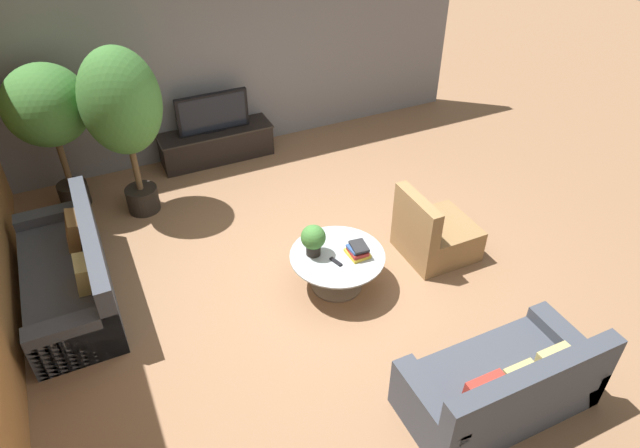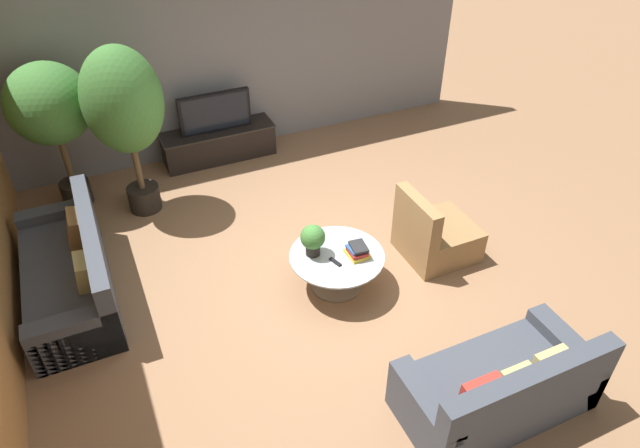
% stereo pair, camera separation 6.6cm
% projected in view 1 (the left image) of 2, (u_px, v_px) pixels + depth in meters
% --- Properties ---
extents(ground_plane, '(24.00, 24.00, 0.00)m').
position_uv_depth(ground_plane, '(326.00, 270.00, 6.54)').
color(ground_plane, '#8C6647').
extents(back_wall_stone, '(7.40, 0.12, 3.00)m').
position_uv_depth(back_wall_stone, '(226.00, 49.00, 7.98)').
color(back_wall_stone, slate).
rests_on(back_wall_stone, ground).
extents(media_console, '(1.65, 0.50, 0.47)m').
position_uv_depth(media_console, '(216.00, 144.00, 8.38)').
color(media_console, black).
rests_on(media_console, ground).
extents(television, '(1.03, 0.13, 0.56)m').
position_uv_depth(television, '(213.00, 113.00, 8.08)').
color(television, black).
rests_on(television, media_console).
extents(coffee_table, '(1.02, 1.02, 0.44)m').
position_uv_depth(coffee_table, '(337.00, 264.00, 6.15)').
color(coffee_table, '#756656').
rests_on(coffee_table, ground).
extents(couch_by_wall, '(0.84, 2.10, 0.84)m').
position_uv_depth(couch_by_wall, '(71.00, 276.00, 6.04)').
color(couch_by_wall, '#3D424C').
rests_on(couch_by_wall, ground).
extents(couch_near_entry, '(1.68, 0.84, 0.84)m').
position_uv_depth(couch_near_entry, '(502.00, 386.00, 4.92)').
color(couch_near_entry, '#3D424C').
rests_on(couch_near_entry, ground).
extents(armchair_wicker, '(0.80, 0.76, 0.86)m').
position_uv_depth(armchair_wicker, '(434.00, 235.00, 6.62)').
color(armchair_wicker, olive).
rests_on(armchair_wicker, ground).
extents(potted_palm_tall, '(1.01, 1.01, 1.92)m').
position_uv_depth(potted_palm_tall, '(48.00, 110.00, 6.75)').
color(potted_palm_tall, black).
rests_on(potted_palm_tall, ground).
extents(potted_palm_corner, '(0.94, 0.94, 2.18)m').
position_uv_depth(potted_palm_corner, '(122.00, 107.00, 6.60)').
color(potted_palm_corner, black).
rests_on(potted_palm_corner, ground).
extents(potted_plant_tabletop, '(0.27, 0.27, 0.36)m').
position_uv_depth(potted_plant_tabletop, '(313.00, 239.00, 5.97)').
color(potted_plant_tabletop, black).
rests_on(potted_plant_tabletop, coffee_table).
extents(book_stack, '(0.22, 0.25, 0.14)m').
position_uv_depth(book_stack, '(358.00, 251.00, 6.04)').
color(book_stack, gold).
rests_on(book_stack, coffee_table).
extents(remote_black, '(0.09, 0.16, 0.02)m').
position_uv_depth(remote_black, '(336.00, 262.00, 5.97)').
color(remote_black, black).
rests_on(remote_black, coffee_table).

